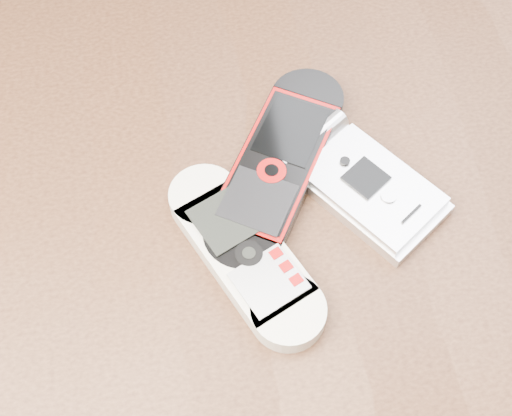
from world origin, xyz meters
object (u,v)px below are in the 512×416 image
object	(u,v)px
nokia_white	(244,253)
motorola_razr	(368,187)
nokia_black_red	(277,165)
table	(250,280)

from	to	relation	value
nokia_white	motorola_razr	world-z (taller)	motorola_razr
nokia_black_red	motorola_razr	xyz separation A→B (m)	(0.06, -0.03, 0.00)
nokia_black_red	nokia_white	bearing A→B (deg)	-85.87
table	nokia_black_red	bearing A→B (deg)	53.15
motorola_razr	table	bearing A→B (deg)	147.74
nokia_white	table	bearing A→B (deg)	51.46
table	motorola_razr	distance (m)	0.14
table	nokia_white	bearing A→B (deg)	-102.77
nokia_white	motorola_razr	xyz separation A→B (m)	(0.09, 0.04, 0.00)
nokia_black_red	motorola_razr	world-z (taller)	same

